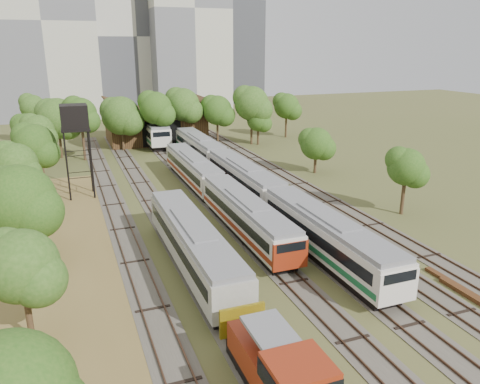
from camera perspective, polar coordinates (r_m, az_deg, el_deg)
name	(u,v)px	position (r m, az deg, el deg)	size (l,w,h in m)	color
ground	(343,299)	(32.40, 12.45, -12.63)	(240.00, 240.00, 0.00)	#475123
dry_grass_patch	(52,291)	(35.03, -21.96, -11.11)	(14.00, 60.00, 0.04)	brown
tracks	(216,193)	(52.99, -2.93, -0.13)	(24.60, 80.00, 0.19)	#4C473D
railcar_red_set	(216,189)	(48.46, -3.00, 0.34)	(2.74, 34.58, 3.38)	black
railcar_green_set	(244,179)	(51.66, 0.48, 1.57)	(2.90, 52.08, 3.58)	black
railcar_rear	(152,131)	(81.50, -10.68, 7.31)	(3.22, 16.08, 3.98)	black
shunter_locomotive	(280,373)	(23.01, 4.92, -21.15)	(2.68, 8.10, 3.51)	black
old_grey_coach	(193,244)	(34.95, -5.71, -6.39)	(2.88, 18.00, 3.56)	black
water_tower	(74,120)	(53.06, -19.54, 8.30)	(2.91, 2.91, 10.09)	black
rail_pile_far	(468,293)	(35.64, 26.01, -10.96)	(0.48, 7.63, 0.25)	#543018
maintenance_shed	(155,124)	(83.52, -10.29, 8.13)	(16.45, 11.55, 7.58)	#321E12
tree_band_left	(27,165)	(49.02, -24.55, 2.96)	(6.79, 74.34, 8.29)	#382616
tree_band_far	(166,110)	(76.02, -9.04, 9.79)	(43.71, 10.27, 9.69)	#382616
tree_band_right	(312,139)	(62.64, 8.72, 6.39)	(4.19, 40.23, 6.66)	#382616
tower_left	(42,22)	(118.23, -23.02, 18.55)	(22.00, 16.00, 42.00)	#B9B6A2
tower_centre	(131,37)	(124.45, -13.14, 17.92)	(20.00, 18.00, 36.00)	#BAB7A9
tower_right	(186,10)	(119.25, -6.64, 21.16)	(18.00, 16.00, 48.00)	#B9B6A2
tower_far_right	(238,53)	(142.24, -0.25, 16.62)	(12.00, 12.00, 28.00)	#3A3B41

